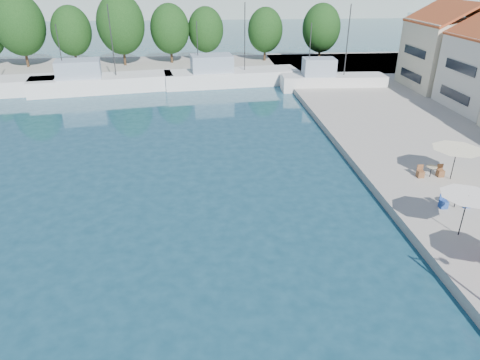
{
  "coord_description": "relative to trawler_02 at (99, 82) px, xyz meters",
  "views": [
    {
      "loc": [
        -4.83,
        2.43,
        13.04
      ],
      "look_at": [
        -2.73,
        26.0,
        1.5
      ],
      "focal_mm": 32.0,
      "sensor_mm": 36.0,
      "label": 1
    }
  ],
  "objects": [
    {
      "name": "umbrella_white",
      "position": [
        25.52,
        -34.92,
        1.61
      ],
      "size": [
        2.79,
        2.79,
        2.33
      ],
      "color": "black",
      "rests_on": "quay_right"
    },
    {
      "name": "tree_08",
      "position": [
        30.61,
        13.66,
        4.38
      ],
      "size": [
        5.68,
        5.68,
        8.41
      ],
      "color": "#3F2B19",
      "rests_on": "quay_far"
    },
    {
      "name": "tree_06",
      "position": [
        13.27,
        15.51,
        4.1
      ],
      "size": [
        5.35,
        5.35,
        7.92
      ],
      "color": "#3F2B19",
      "rests_on": "quay_far"
    },
    {
      "name": "tree_02",
      "position": [
        -12.72,
        12.9,
        5.38
      ],
      "size": [
        6.84,
        6.84,
        10.12
      ],
      "color": "#3F2B19",
      "rests_on": "quay_far"
    },
    {
      "name": "tree_03",
      "position": [
        -6.07,
        13.88,
        4.33
      ],
      "size": [
        5.62,
        5.62,
        8.32
      ],
      "color": "#3F2B19",
      "rests_on": "quay_far"
    },
    {
      "name": "cafe_table_02",
      "position": [
        26.89,
        -32.09,
        -0.18
      ],
      "size": [
        1.82,
        0.7,
        0.76
      ],
      "color": "black",
      "rests_on": "quay_right"
    },
    {
      "name": "trawler_04",
      "position": [
        28.03,
        -1.82,
        0.0
      ],
      "size": [
        12.63,
        3.73,
        10.2
      ],
      "rotation": [
        0.0,
        0.0,
        -0.04
      ],
      "color": "silver",
      "rests_on": "ground"
    },
    {
      "name": "tree_05",
      "position": [
        7.97,
        14.23,
        4.42
      ],
      "size": [
        5.72,
        5.72,
        8.47
      ],
      "color": "#3F2B19",
      "rests_on": "quay_far"
    },
    {
      "name": "trawler_02",
      "position": [
        0.0,
        0.0,
        0.0
      ],
      "size": [
        17.18,
        7.15,
        10.2
      ],
      "rotation": [
        0.0,
        0.0,
        0.17
      ],
      "color": "white",
      "rests_on": "ground"
    },
    {
      "name": "umbrella_cream",
      "position": [
        28.67,
        -28.45,
        1.45
      ],
      "size": [
        3.18,
        3.18,
        2.17
      ],
      "color": "black",
      "rests_on": "quay_right"
    },
    {
      "name": "cafe_table_03",
      "position": [
        27.49,
        -27.97,
        -0.18
      ],
      "size": [
        1.82,
        0.7,
        0.76
      ],
      "color": "black",
      "rests_on": "quay_right"
    },
    {
      "name": "trawler_03",
      "position": [
        15.78,
        1.9,
        -0.0
      ],
      "size": [
        17.28,
        6.38,
        10.2
      ],
      "rotation": [
        0.0,
        0.0,
        0.12
      ],
      "color": "white",
      "rests_on": "ground"
    },
    {
      "name": "building_06",
      "position": [
        41.24,
        -4.18,
        4.43
      ],
      "size": [
        9.0,
        8.8,
        10.2
      ],
      "color": "beige",
      "rests_on": "quay_right"
    },
    {
      "name": "tree_04",
      "position": [
        1.18,
        12.91,
        5.28
      ],
      "size": [
        6.73,
        6.73,
        9.96
      ],
      "color": "#3F2B19",
      "rests_on": "quay_far"
    },
    {
      "name": "tree_07",
      "position": [
        22.26,
        14.79,
        4.05
      ],
      "size": [
        5.29,
        5.29,
        7.83
      ],
      "color": "#3F2B19",
      "rests_on": "quay_far"
    },
    {
      "name": "quay_far",
      "position": [
        9.24,
        11.82,
        -0.77
      ],
      "size": [
        90.0,
        16.0,
        0.6
      ],
      "primitive_type": "cube",
      "color": "#ABA49A",
      "rests_on": "ground"
    }
  ]
}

